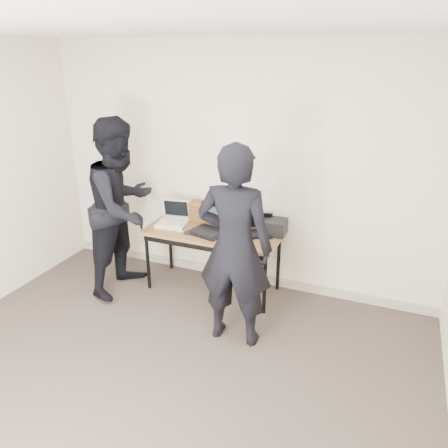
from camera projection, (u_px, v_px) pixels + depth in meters
The scene contains 13 objects.
room at pixel (118, 250), 2.87m from camera, with size 4.60×4.60×2.80m.
desk at pixel (212, 236), 4.80m from camera, with size 1.50×0.65×0.72m.
laptop_beige at pixel (173, 220), 4.96m from camera, with size 0.37×0.37×0.27m.
laptop_center at pixel (211, 226), 4.75m from camera, with size 0.45×0.44×0.29m.
laptop_right at pixel (259, 229), 4.71m from camera, with size 0.37×0.36×0.22m.
leather_satchel at pixel (206, 212), 4.99m from camera, with size 0.37×0.20×0.25m.
tissue at pixel (208, 199), 4.92m from camera, with size 0.13×0.10×0.08m, color white.
equipment_box at pixel (273, 227), 4.69m from camera, with size 0.28×0.24×0.16m, color black.
power_brick at pixel (187, 233), 4.70m from camera, with size 0.07×0.04×0.03m, color black.
cables at pixel (216, 232), 4.76m from camera, with size 1.16×0.42×0.01m.
person_typist at pixel (235, 248), 3.86m from camera, with size 0.69×0.45×1.89m, color black.
person_observer at pixel (122, 207), 4.76m from camera, with size 0.95×0.74×1.95m, color black.
baseboard at pixel (236, 274), 5.28m from camera, with size 4.50×0.03×0.10m, color #A89F8B.
Camera 1 is at (1.62, -2.15, 2.58)m, focal length 35.00 mm.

